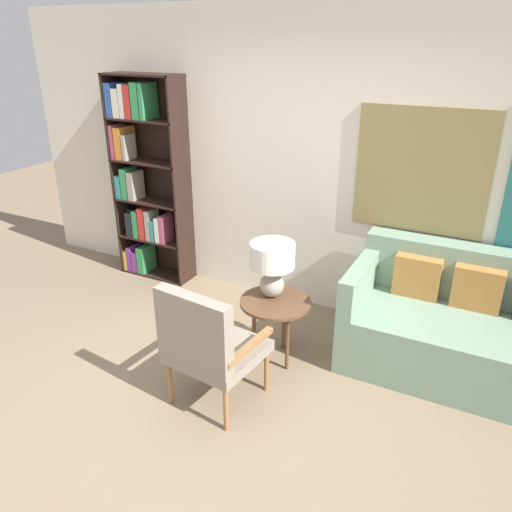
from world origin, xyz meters
The scene contains 7 objects.
ground_plane centered at (0.00, 0.00, 0.00)m, with size 14.00×14.00×0.00m, color #847056.
wall_back centered at (0.07, 2.03, 1.35)m, with size 6.40×0.08×2.70m.
bookshelf centered at (-1.73, 1.84, 1.06)m, with size 0.80×0.30×2.10m.
armchair centered at (0.02, 0.28, 0.53)m, with size 0.64×0.64×0.93m.
couch centered at (1.57, 1.56, 0.35)m, with size 1.80×0.92×0.92m.
side_table centered at (0.19, 1.00, 0.48)m, with size 0.56×0.56×0.54m.
table_lamp centered at (0.13, 1.06, 0.83)m, with size 0.35×0.35×0.45m.
Camera 1 is at (1.61, -2.09, 2.42)m, focal length 35.00 mm.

